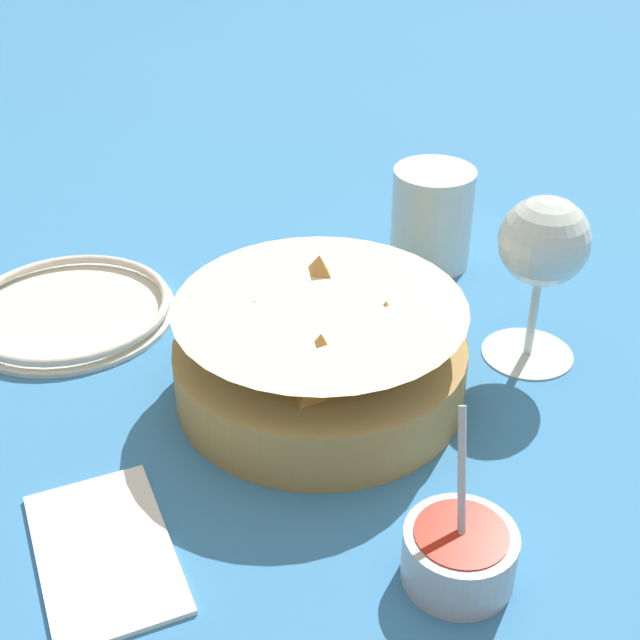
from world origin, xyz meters
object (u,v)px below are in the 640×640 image
Objects in this scene: side_plate at (69,309)px; wine_glass at (543,248)px; sauce_cup at (459,553)px; beer_mug at (431,220)px; food_basket at (321,354)px.

wine_glass is at bearing -99.16° from side_plate.
wine_glass reaches higher than side_plate.
beer_mug is at bearing -4.15° from sauce_cup.
food_basket is 2.12× the size of sauce_cup.
food_basket is at bearing 23.58° from sauce_cup.
sauce_cup is 0.91× the size of beer_mug.
food_basket is at bearing -117.25° from side_plate.
wine_glass is 0.76× the size of side_plate.
beer_mug reaches higher than side_plate.
sauce_cup is at bearing 175.85° from beer_mug.
food_basket and beer_mug have the same top height.
beer_mug is 0.35m from side_plate.
beer_mug is (0.16, 0.06, -0.06)m from wine_glass.
food_basket is 0.25m from side_plate.
beer_mug is 0.62× the size of side_plate.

